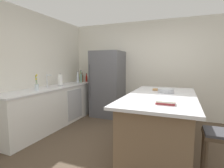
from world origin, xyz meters
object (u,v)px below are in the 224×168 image
(refrigerator, at_px, (108,84))
(olive_oil_bottle, at_px, (80,77))
(vinegar_bottle, at_px, (82,78))
(cutting_board, at_px, (162,90))
(gin_bottle, at_px, (81,78))
(flower_vase, at_px, (37,86))
(hot_sauce_bottle, at_px, (86,78))
(mixing_bowl, at_px, (166,91))
(paper_towel_roll, at_px, (60,80))
(kitchen_island, at_px, (160,122))
(soda_bottle, at_px, (78,78))
(sink_faucet, at_px, (47,81))
(bar_stool, at_px, (220,142))
(cookbook_stack, at_px, (166,102))

(refrigerator, height_order, olive_oil_bottle, refrigerator)
(vinegar_bottle, height_order, cutting_board, vinegar_bottle)
(refrigerator, height_order, gin_bottle, refrigerator)
(refrigerator, relative_size, flower_vase, 5.47)
(flower_vase, bearing_deg, cutting_board, 20.33)
(hot_sauce_bottle, height_order, vinegar_bottle, vinegar_bottle)
(refrigerator, bearing_deg, cutting_board, -30.41)
(flower_vase, height_order, vinegar_bottle, flower_vase)
(gin_bottle, relative_size, cutting_board, 0.94)
(vinegar_bottle, xyz_separation_m, mixing_bowl, (2.47, -1.18, -0.06))
(refrigerator, xyz_separation_m, hot_sauce_bottle, (-0.78, 0.17, 0.12))
(flower_vase, relative_size, paper_towel_roll, 1.05)
(mixing_bowl, distance_m, cutting_board, 0.30)
(flower_vase, distance_m, paper_towel_roll, 0.79)
(kitchen_island, xyz_separation_m, soda_bottle, (-2.44, 1.28, 0.58))
(refrigerator, distance_m, sink_faucet, 1.63)
(bar_stool, xyz_separation_m, sink_faucet, (-3.25, 0.88, 0.51))
(bar_stool, xyz_separation_m, hot_sauce_bottle, (-3.13, 2.40, 0.45))
(paper_towel_roll, height_order, cutting_board, paper_towel_roll)
(flower_vase, xyz_separation_m, olive_oil_bottle, (-0.15, 1.87, 0.03))
(sink_faucet, height_order, flower_vase, flower_vase)
(bar_stool, bearing_deg, olive_oil_bottle, 144.83)
(hot_sauce_bottle, height_order, olive_oil_bottle, olive_oil_bottle)
(bar_stool, bearing_deg, kitchen_island, 135.22)
(flower_vase, xyz_separation_m, cutting_board, (2.35, 0.87, -0.07))
(refrigerator, relative_size, bar_stool, 2.60)
(refrigerator, bearing_deg, sink_faucet, -123.97)
(soda_bottle, bearing_deg, vinegar_bottle, 83.82)
(gin_bottle, bearing_deg, sink_faucet, -95.23)
(gin_bottle, xyz_separation_m, mixing_bowl, (2.45, -1.09, -0.08))
(vinegar_bottle, height_order, cookbook_stack, vinegar_bottle)
(flower_vase, distance_m, gin_bottle, 1.67)
(flower_vase, height_order, cutting_board, flower_vase)
(mixing_bowl, bearing_deg, kitchen_island, -100.08)
(kitchen_island, bearing_deg, cutting_board, 94.41)
(kitchen_island, relative_size, mixing_bowl, 7.83)
(bar_stool, height_order, cutting_board, cutting_board)
(gin_bottle, distance_m, cutting_board, 2.49)
(flower_vase, height_order, soda_bottle, flower_vase)
(hot_sauce_bottle, relative_size, cookbook_stack, 1.06)
(paper_towel_roll, bearing_deg, sink_faucet, -102.19)
(kitchen_island, bearing_deg, olive_oil_bottle, 148.19)
(flower_vase, bearing_deg, vinegar_bottle, 90.84)
(kitchen_island, height_order, refrigerator, refrigerator)
(soda_bottle, bearing_deg, kitchen_island, -27.68)
(bar_stool, relative_size, flower_vase, 2.10)
(refrigerator, relative_size, sink_faucet, 5.97)
(hot_sauce_bottle, bearing_deg, flower_vase, -90.27)
(refrigerator, bearing_deg, bar_stool, -43.52)
(sink_faucet, distance_m, olive_oil_bottle, 1.43)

